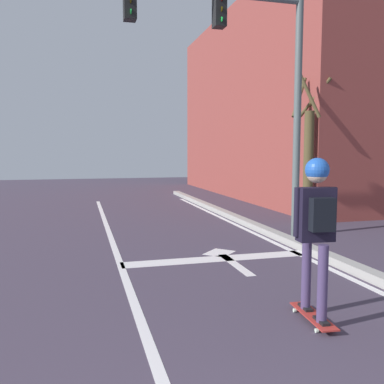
{
  "coord_description": "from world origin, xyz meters",
  "views": [
    {
      "loc": [
        -0.53,
        -0.31,
        1.91
      ],
      "look_at": [
        1.28,
        6.46,
        1.23
      ],
      "focal_mm": 39.07,
      "sensor_mm": 36.0,
      "label": 1
    }
  ],
  "objects": [
    {
      "name": "traffic_signal_mast",
      "position": [
        2.66,
        8.12,
        3.94
      ],
      "size": [
        5.58,
        0.34,
        5.53
      ],
      "color": "#535F5F",
      "rests_on": "ground"
    },
    {
      "name": "stop_bar",
      "position": [
        1.8,
        6.62,
        0.0
      ],
      "size": [
        3.43,
        0.4,
        0.01
      ],
      "primitive_type": "cube",
      "color": "silver",
      "rests_on": "ground"
    },
    {
      "name": "lane_arrow_stem",
      "position": [
        1.97,
        6.19,
        0.0
      ],
      "size": [
        0.16,
        1.4,
        0.01
      ],
      "primitive_type": "cube",
      "color": "silver",
      "rests_on": "ground"
    },
    {
      "name": "lane_arrow_head",
      "position": [
        1.97,
        7.04,
        0.0
      ],
      "size": [
        0.71,
        0.71,
        0.01
      ],
      "primitive_type": "cube",
      "rotation": [
        0.0,
        0.0,
        0.79
      ],
      "color": "silver",
      "rests_on": "ground"
    },
    {
      "name": "skateboard",
      "position": [
        1.97,
        3.73,
        0.06
      ],
      "size": [
        0.28,
        0.86,
        0.07
      ],
      "color": "#AD2D28",
      "rests_on": "ground"
    },
    {
      "name": "building_block",
      "position": [
        10.87,
        16.41,
        3.9
      ],
      "size": [
        10.7,
        13.89,
        7.8
      ],
      "primitive_type": "cube",
      "color": "brown",
      "rests_on": "ground"
    },
    {
      "name": "lane_line_curbside",
      "position": [
        3.37,
        6.0,
        0.0
      ],
      "size": [
        0.12,
        20.0,
        0.01
      ],
      "primitive_type": "cube",
      "color": "silver",
      "rests_on": "ground"
    },
    {
      "name": "curb_strip",
      "position": [
        3.62,
        6.0,
        0.07
      ],
      "size": [
        0.24,
        24.0,
        0.14
      ],
      "primitive_type": "cube",
      "color": "#9E9B96",
      "rests_on": "ground"
    },
    {
      "name": "roadside_tree",
      "position": [
        5.3,
        9.59,
        1.73
      ],
      "size": [
        1.04,
        1.02,
        3.94
      ],
      "color": "brown",
      "rests_on": "ground"
    },
    {
      "name": "lane_line_center",
      "position": [
        0.09,
        6.0,
        0.0
      ],
      "size": [
        0.12,
        20.0,
        0.01
      ],
      "primitive_type": "cube",
      "color": "silver",
      "rests_on": "ground"
    },
    {
      "name": "skater",
      "position": [
        1.96,
        3.71,
        1.21
      ],
      "size": [
        0.48,
        0.64,
        1.77
      ],
      "color": "#473860",
      "rests_on": "skateboard"
    }
  ]
}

